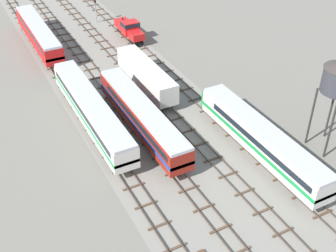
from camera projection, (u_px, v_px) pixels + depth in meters
ground_plane at (120, 82)px, 63.71m from camera, size 480.00×480.00×0.00m
ballast_bed at (120, 82)px, 63.70m from camera, size 18.62×176.00×0.01m
track_far_left at (69, 89)px, 61.59m from camera, size 2.40×126.00×0.29m
track_left at (102, 82)px, 63.43m from camera, size 2.40×126.00×0.29m
track_centre_left at (133, 74)px, 65.28m from camera, size 2.40×126.00×0.29m
track_centre at (162, 67)px, 67.12m from camera, size 2.40×126.00×0.29m
diesel_railcar_centre_nearest at (261, 138)px, 47.96m from camera, size 2.96×20.50×3.80m
diesel_railcar_left_near at (142, 115)px, 51.71m from camera, size 2.96×20.50×3.80m
passenger_coach_far_left_mid at (92, 109)px, 52.77m from camera, size 2.96×22.00×3.80m
freight_boxcar_centre_left_midfar at (146, 75)px, 60.33m from camera, size 2.87×14.00×3.60m
shunter_loco_centre_far at (129, 28)px, 74.93m from camera, size 2.74×8.46×3.10m
diesel_railcar_far_left_farther at (39, 33)px, 71.81m from camera, size 2.96×20.50×3.80m
signal_post_nearest at (95, 7)px, 80.80m from camera, size 0.28×0.47×4.73m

